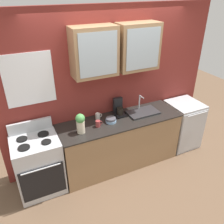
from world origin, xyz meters
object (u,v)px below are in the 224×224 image
Objects in this scene: sink_faucet at (143,112)px; coffee_maker at (119,109)px; cup_near_bowls at (98,124)px; vase at (80,123)px; stove_range at (39,165)px; dishwasher at (182,124)px; cup_near_sink at (98,116)px; bowl_stack at (111,120)px.

coffee_maker is at bearing 160.77° from sink_faucet.
cup_near_bowls is at bearing -175.31° from sink_faucet.
vase is 1.06× the size of coffee_maker.
stove_range is at bearing -173.20° from coffee_maker.
sink_faucet is 0.59× the size of dishwasher.
cup_near_sink is at bearing 169.30° from sink_faucet.
dishwasher is at bearing 1.95° from vase.
coffee_maker is at bearing 18.04° from vase.
sink_faucet is (1.79, 0.03, 0.46)m from stove_range.
cup_near_bowls is (-0.23, -0.03, 0.02)m from bowl_stack.
cup_near_bowls is 1.82m from dishwasher.
stove_range reaches higher than cup_near_bowls.
cup_near_bowls reaches higher than dishwasher.
dishwasher is at bearing 1.06° from cup_near_bowls.
dishwasher is at bearing -7.57° from coffee_maker.
dishwasher is at bearing -2.32° from sink_faucet.
coffee_maker reaches higher than sink_faucet.
sink_faucet is at bearing 5.37° from vase.
dishwasher is at bearing -6.17° from cup_near_sink.
stove_range is 0.90m from vase.
vase is at bearing -172.65° from cup_near_bowls.
stove_range is 1.85m from sink_faucet.
dishwasher is (1.66, -0.18, -0.50)m from cup_near_sink.
vase is 0.31m from cup_near_bowls.
sink_faucet is at bearing 4.69° from cup_near_bowls.
bowl_stack is 0.59× the size of coffee_maker.
cup_near_sink is (-0.76, 0.14, 0.03)m from sink_faucet.
cup_near_sink is (1.03, 0.18, 0.49)m from stove_range.
sink_faucet is 0.77m from cup_near_sink.
cup_near_bowls reaches higher than bowl_stack.
stove_range is at bearing -170.38° from cup_near_sink.
coffee_maker is at bearing 37.74° from bowl_stack.
cup_near_bowls is at bearing 7.35° from vase.
cup_near_sink is at bearing 178.77° from coffee_maker.
cup_near_sink is (0.37, 0.25, -0.11)m from vase.
stove_range is 1.27m from bowl_stack.
cup_near_sink is 0.39× the size of coffee_maker.
coffee_maker is (-1.29, 0.17, 0.55)m from dishwasher.
dishwasher is (1.75, 0.03, -0.50)m from cup_near_bowls.
cup_near_sink reaches higher than bowl_stack.
stove_range is 1.16m from cup_near_sink.
vase is at bearing -146.10° from cup_near_sink.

